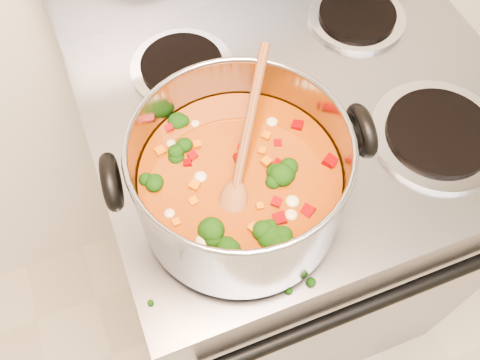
# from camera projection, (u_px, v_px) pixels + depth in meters

# --- Properties ---
(electric_range) EXTENTS (0.73, 0.66, 1.08)m
(electric_range) POSITION_uv_depth(u_px,v_px,m) (285.00, 217.00, 1.30)
(electric_range) COLOR gray
(electric_range) RESTS_ON ground
(stockpot) EXTENTS (0.35, 0.29, 0.17)m
(stockpot) POSITION_uv_depth(u_px,v_px,m) (240.00, 181.00, 0.73)
(stockpot) COLOR #929299
(stockpot) RESTS_ON electric_range
(wooden_spoon) EXTENTS (0.15, 0.21, 0.11)m
(wooden_spoon) POSITION_uv_depth(u_px,v_px,m) (241.00, 161.00, 0.70)
(wooden_spoon) COLOR brown
(wooden_spoon) RESTS_ON stockpot
(cooktop_crumbs) EXTENTS (0.40, 0.31, 0.01)m
(cooktop_crumbs) POSITION_uv_depth(u_px,v_px,m) (177.00, 259.00, 0.76)
(cooktop_crumbs) COLOR black
(cooktop_crumbs) RESTS_ON electric_range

